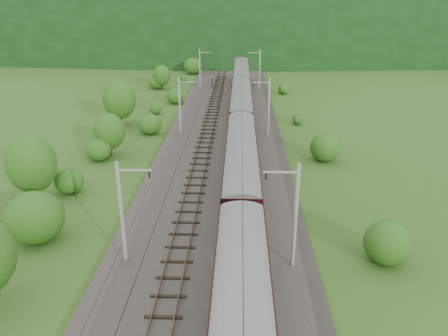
{
  "coord_description": "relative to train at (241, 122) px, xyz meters",
  "views": [
    {
      "loc": [
        2.13,
        -27.43,
        18.96
      ],
      "look_at": [
        0.66,
        13.31,
        2.6
      ],
      "focal_mm": 35.0,
      "sensor_mm": 36.0,
      "label": 1
    }
  ],
  "objects": [
    {
      "name": "hazard_post_near",
      "position": [
        -3.15,
        34.43,
        -2.7
      ],
      "size": [
        0.18,
        0.18,
        1.67
      ],
      "primitive_type": "cylinder",
      "color": "red",
      "rests_on": "railbed"
    },
    {
      "name": "vegetation_left",
      "position": [
        -16.48,
        -8.68,
        -0.97
      ],
      "size": [
        12.9,
        143.92,
        7.0
      ],
      "color": "#264E14",
      "rests_on": "ground"
    },
    {
      "name": "track_left",
      "position": [
        -4.8,
        -15.98,
        -3.46
      ],
      "size": [
        2.4,
        220.0,
        0.27
      ],
      "color": "#513822",
      "rests_on": "railbed"
    },
    {
      "name": "catenary_right",
      "position": [
        3.72,
        6.02,
        0.67
      ],
      "size": [
        2.54,
        192.28,
        8.0
      ],
      "color": "gray",
      "rests_on": "railbed"
    },
    {
      "name": "mountain_ridge",
      "position": [
        -122.4,
        274.02,
        -3.83
      ],
      "size": [
        336.0,
        280.0,
        132.0
      ],
      "primitive_type": "ellipsoid",
      "color": "black",
      "rests_on": "ground"
    },
    {
      "name": "railbed",
      "position": [
        -2.4,
        -15.98,
        -3.68
      ],
      "size": [
        14.0,
        220.0,
        0.3
      ],
      "primitive_type": "cube",
      "color": "#38332D",
      "rests_on": "ground"
    },
    {
      "name": "mountain_main",
      "position": [
        -2.4,
        234.02,
        -3.83
      ],
      "size": [
        504.0,
        360.0,
        244.0
      ],
      "primitive_type": "ellipsoid",
      "color": "black",
      "rests_on": "ground"
    },
    {
      "name": "overhead_wires",
      "position": [
        -2.4,
        -15.98,
        3.27
      ],
      "size": [
        4.83,
        198.0,
        0.03
      ],
      "color": "black",
      "rests_on": "ground"
    },
    {
      "name": "train",
      "position": [
        0.0,
        0.0,
        0.0
      ],
      "size": [
        3.28,
        157.59,
        5.71
      ],
      "color": "black",
      "rests_on": "ground"
    },
    {
      "name": "hazard_post_far",
      "position": [
        -1.74,
        2.8,
        -2.86
      ],
      "size": [
        0.14,
        0.14,
        1.35
      ],
      "primitive_type": "cylinder",
      "color": "red",
      "rests_on": "railbed"
    },
    {
      "name": "signal",
      "position": [
        -6.13,
        38.67,
        -2.11
      ],
      "size": [
        0.27,
        0.27,
        2.42
      ],
      "color": "black",
      "rests_on": "railbed"
    },
    {
      "name": "vegetation_right",
      "position": [
        10.17,
        -18.22,
        -2.43
      ],
      "size": [
        5.43,
        102.08,
        3.14
      ],
      "color": "#264E14",
      "rests_on": "ground"
    },
    {
      "name": "catenary_left",
      "position": [
        -8.52,
        6.02,
        0.67
      ],
      "size": [
        2.54,
        192.28,
        8.0
      ],
      "color": "gray",
      "rests_on": "railbed"
    },
    {
      "name": "ground",
      "position": [
        -2.4,
        -25.98,
        -3.83
      ],
      "size": [
        600.0,
        600.0,
        0.0
      ],
      "primitive_type": "plane",
      "color": "#335319",
      "rests_on": "ground"
    },
    {
      "name": "track_right",
      "position": [
        0.0,
        -15.98,
        -3.46
      ],
      "size": [
        2.4,
        220.0,
        0.27
      ],
      "color": "#513822",
      "rests_on": "railbed"
    }
  ]
}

